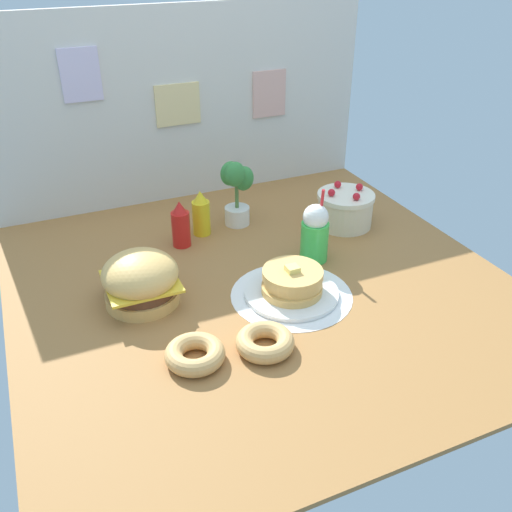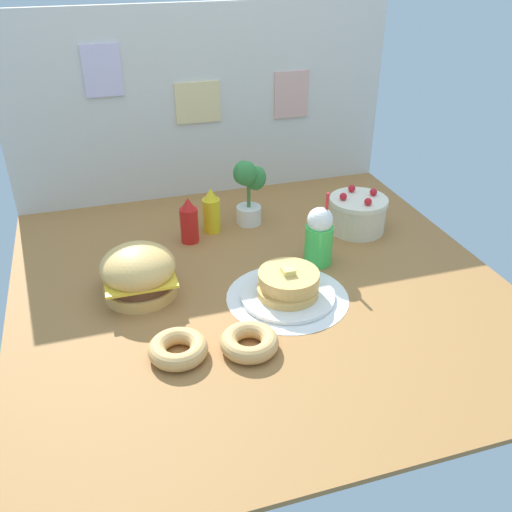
{
  "view_description": "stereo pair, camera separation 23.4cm",
  "coord_description": "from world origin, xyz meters",
  "px_view_note": "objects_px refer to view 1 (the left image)",
  "views": [
    {
      "loc": [
        -0.81,
        -1.79,
        1.29
      ],
      "look_at": [
        0.0,
        0.06,
        0.1
      ],
      "focal_mm": 39.44,
      "sensor_mm": 36.0,
      "label": 1
    },
    {
      "loc": [
        -0.59,
        -1.88,
        1.29
      ],
      "look_at": [
        0.0,
        0.06,
        0.1
      ],
      "focal_mm": 39.44,
      "sensor_mm": 36.0,
      "label": 2
    }
  ],
  "objects_px": {
    "mustard_bottle": "(201,214)",
    "cream_soda_cup": "(315,233)",
    "donut_chocolate": "(265,342)",
    "burger": "(141,280)",
    "donut_pink_glaze": "(195,354)",
    "potted_plant": "(237,190)",
    "layer_cake": "(345,209)",
    "ketchup_bottle": "(181,225)",
    "pancake_stack": "(292,285)"
  },
  "relations": [
    {
      "from": "donut_chocolate",
      "to": "burger",
      "type": "bearing_deg",
      "value": 124.89
    },
    {
      "from": "cream_soda_cup",
      "to": "mustard_bottle",
      "type": "bearing_deg",
      "value": 131.11
    },
    {
      "from": "burger",
      "to": "donut_pink_glaze",
      "type": "distance_m",
      "value": 0.44
    },
    {
      "from": "ketchup_bottle",
      "to": "donut_pink_glaze",
      "type": "relative_size",
      "value": 1.08
    },
    {
      "from": "layer_cake",
      "to": "donut_pink_glaze",
      "type": "height_order",
      "value": "layer_cake"
    },
    {
      "from": "ketchup_bottle",
      "to": "mustard_bottle",
      "type": "bearing_deg",
      "value": 30.24
    },
    {
      "from": "mustard_bottle",
      "to": "donut_chocolate",
      "type": "xyz_separation_m",
      "value": [
        -0.08,
        -0.92,
        -0.07
      ]
    },
    {
      "from": "layer_cake",
      "to": "ketchup_bottle",
      "type": "relative_size",
      "value": 1.25
    },
    {
      "from": "cream_soda_cup",
      "to": "potted_plant",
      "type": "distance_m",
      "value": 0.5
    },
    {
      "from": "donut_chocolate",
      "to": "mustard_bottle",
      "type": "bearing_deg",
      "value": 84.99
    },
    {
      "from": "mustard_bottle",
      "to": "cream_soda_cup",
      "type": "height_order",
      "value": "cream_soda_cup"
    },
    {
      "from": "layer_cake",
      "to": "donut_pink_glaze",
      "type": "bearing_deg",
      "value": -145.99
    },
    {
      "from": "burger",
      "to": "potted_plant",
      "type": "height_order",
      "value": "potted_plant"
    },
    {
      "from": "mustard_bottle",
      "to": "donut_chocolate",
      "type": "height_order",
      "value": "mustard_bottle"
    },
    {
      "from": "burger",
      "to": "ketchup_bottle",
      "type": "height_order",
      "value": "ketchup_bottle"
    },
    {
      "from": "pancake_stack",
      "to": "potted_plant",
      "type": "distance_m",
      "value": 0.7
    },
    {
      "from": "layer_cake",
      "to": "potted_plant",
      "type": "relative_size",
      "value": 0.82
    },
    {
      "from": "mustard_bottle",
      "to": "potted_plant",
      "type": "relative_size",
      "value": 0.66
    },
    {
      "from": "burger",
      "to": "donut_chocolate",
      "type": "bearing_deg",
      "value": -55.11
    },
    {
      "from": "donut_pink_glaze",
      "to": "burger",
      "type": "bearing_deg",
      "value": 100.25
    },
    {
      "from": "donut_chocolate",
      "to": "potted_plant",
      "type": "height_order",
      "value": "potted_plant"
    },
    {
      "from": "pancake_stack",
      "to": "donut_chocolate",
      "type": "xyz_separation_m",
      "value": [
        -0.24,
        -0.26,
        -0.02
      ]
    },
    {
      "from": "burger",
      "to": "donut_pink_glaze",
      "type": "height_order",
      "value": "burger"
    },
    {
      "from": "mustard_bottle",
      "to": "cream_soda_cup",
      "type": "xyz_separation_m",
      "value": [
        0.38,
        -0.43,
        0.03
      ]
    },
    {
      "from": "layer_cake",
      "to": "donut_chocolate",
      "type": "distance_m",
      "value": 1.05
    },
    {
      "from": "burger",
      "to": "donut_pink_glaze",
      "type": "xyz_separation_m",
      "value": [
        0.08,
        -0.43,
        -0.07
      ]
    },
    {
      "from": "ketchup_bottle",
      "to": "burger",
      "type": "bearing_deg",
      "value": -126.39
    },
    {
      "from": "ketchup_bottle",
      "to": "mustard_bottle",
      "type": "xyz_separation_m",
      "value": [
        0.12,
        0.07,
        0.0
      ]
    },
    {
      "from": "burger",
      "to": "ketchup_bottle",
      "type": "distance_m",
      "value": 0.47
    },
    {
      "from": "ketchup_bottle",
      "to": "donut_pink_glaze",
      "type": "height_order",
      "value": "ketchup_bottle"
    },
    {
      "from": "burger",
      "to": "cream_soda_cup",
      "type": "distance_m",
      "value": 0.78
    },
    {
      "from": "potted_plant",
      "to": "mustard_bottle",
      "type": "bearing_deg",
      "value": -171.46
    },
    {
      "from": "ketchup_bottle",
      "to": "mustard_bottle",
      "type": "height_order",
      "value": "same"
    },
    {
      "from": "ketchup_bottle",
      "to": "mustard_bottle",
      "type": "relative_size",
      "value": 1.0
    },
    {
      "from": "layer_cake",
      "to": "ketchup_bottle",
      "type": "bearing_deg",
      "value": 171.14
    },
    {
      "from": "donut_pink_glaze",
      "to": "donut_chocolate",
      "type": "relative_size",
      "value": 1.0
    },
    {
      "from": "pancake_stack",
      "to": "donut_pink_glaze",
      "type": "bearing_deg",
      "value": -155.11
    },
    {
      "from": "pancake_stack",
      "to": "layer_cake",
      "type": "xyz_separation_m",
      "value": [
        0.52,
        0.45,
        0.04
      ]
    },
    {
      "from": "layer_cake",
      "to": "potted_plant",
      "type": "distance_m",
      "value": 0.54
    },
    {
      "from": "mustard_bottle",
      "to": "cream_soda_cup",
      "type": "distance_m",
      "value": 0.58
    },
    {
      "from": "ketchup_bottle",
      "to": "mustard_bottle",
      "type": "distance_m",
      "value": 0.14
    },
    {
      "from": "mustard_bottle",
      "to": "potted_plant",
      "type": "height_order",
      "value": "potted_plant"
    },
    {
      "from": "pancake_stack",
      "to": "cream_soda_cup",
      "type": "xyz_separation_m",
      "value": [
        0.22,
        0.22,
        0.08
      ]
    },
    {
      "from": "ketchup_bottle",
      "to": "donut_chocolate",
      "type": "xyz_separation_m",
      "value": [
        0.04,
        -0.84,
        -0.07
      ]
    },
    {
      "from": "ketchup_bottle",
      "to": "cream_soda_cup",
      "type": "relative_size",
      "value": 0.67
    },
    {
      "from": "burger",
      "to": "layer_cake",
      "type": "distance_m",
      "value": 1.11
    },
    {
      "from": "ketchup_bottle",
      "to": "pancake_stack",
      "type": "bearing_deg",
      "value": -63.95
    },
    {
      "from": "layer_cake",
      "to": "ketchup_bottle",
      "type": "distance_m",
      "value": 0.81
    },
    {
      "from": "mustard_bottle",
      "to": "donut_chocolate",
      "type": "distance_m",
      "value": 0.92
    },
    {
      "from": "layer_cake",
      "to": "cream_soda_cup",
      "type": "distance_m",
      "value": 0.39
    }
  ]
}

